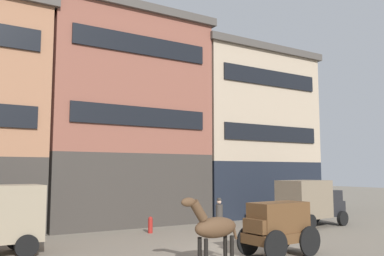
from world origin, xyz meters
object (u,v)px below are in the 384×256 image
draft_horse (213,227)px  delivery_truck_far (311,201)px  cargo_wagon (278,225)px  pedestrian_officer (219,214)px  fire_hydrant_curbside (150,225)px

draft_horse → delivery_truck_far: bearing=26.1°
cargo_wagon → pedestrian_officer: size_ratio=1.65×
pedestrian_officer → fire_hydrant_curbside: (-2.79, 2.15, -0.55)m
draft_horse → pedestrian_officer: size_ratio=1.31×
fire_hydrant_curbside → cargo_wagon: bearing=-78.2°
cargo_wagon → delivery_truck_far: delivery_truck_far is taller
pedestrian_officer → draft_horse: bearing=-127.3°
delivery_truck_far → fire_hydrant_curbside: size_ratio=5.40×
cargo_wagon → fire_hydrant_curbside: bearing=101.8°
delivery_truck_far → fire_hydrant_curbside: bearing=164.2°
pedestrian_officer → delivery_truck_far: bearing=-3.6°
draft_horse → pedestrian_officer: 6.87m
pedestrian_officer → fire_hydrant_curbside: size_ratio=2.16×
pedestrian_officer → fire_hydrant_curbside: 3.57m
cargo_wagon → draft_horse: (-2.95, -0.00, 0.12)m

